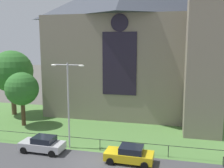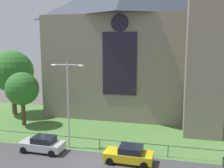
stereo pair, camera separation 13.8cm
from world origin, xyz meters
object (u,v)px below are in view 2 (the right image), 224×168
(tree_left_near, at_px, (22,89))
(streetlamp_near, at_px, (68,95))
(church_building, at_px, (133,43))
(parked_car_silver, at_px, (42,144))
(tree_left_far, at_px, (12,71))
(parked_car_yellow, at_px, (129,154))

(tree_left_near, distance_m, streetlamp_near, 9.98)
(church_building, distance_m, streetlamp_near, 15.97)
(streetlamp_near, distance_m, parked_car_silver, 5.30)
(tree_left_far, bearing_deg, parked_car_yellow, -30.75)
(tree_left_near, xyz_separation_m, streetlamp_near, (8.43, -5.31, 0.70))
(streetlamp_near, distance_m, parked_car_yellow, 8.04)
(tree_left_far, bearing_deg, tree_left_near, -45.04)
(church_building, distance_m, parked_car_silver, 19.67)
(tree_left_far, distance_m, parked_car_silver, 16.10)
(parked_car_yellow, bearing_deg, parked_car_silver, -0.71)
(tree_left_far, relative_size, parked_car_silver, 2.19)
(church_building, relative_size, tree_left_far, 2.79)
(tree_left_far, height_order, parked_car_silver, tree_left_far)
(church_building, xyz_separation_m, tree_left_far, (-16.49, -5.20, -3.98))
(tree_left_near, xyz_separation_m, parked_car_silver, (6.27, -6.74, -3.92))
(church_building, xyz_separation_m, streetlamp_near, (-3.89, -14.69, -4.90))
(tree_left_near, bearing_deg, parked_car_silver, -47.03)
(tree_left_near, height_order, parked_car_yellow, tree_left_near)
(tree_left_far, relative_size, streetlamp_near, 1.10)
(tree_left_near, relative_size, streetlamp_near, 0.80)
(tree_left_near, height_order, tree_left_far, tree_left_far)
(tree_left_near, relative_size, parked_car_yellow, 1.59)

